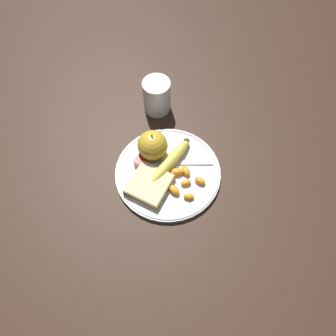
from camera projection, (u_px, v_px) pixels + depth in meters
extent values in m
plane|color=#332116|center=(168.00, 174.00, 0.86)|extent=(3.00, 3.00, 0.00)
cylinder|color=silver|center=(168.00, 173.00, 0.86)|extent=(0.28, 0.28, 0.01)
torus|color=silver|center=(168.00, 172.00, 0.85)|extent=(0.27, 0.27, 0.01)
cylinder|color=silver|center=(157.00, 96.00, 0.93)|extent=(0.08, 0.08, 0.10)
cylinder|color=#F4A81E|center=(157.00, 98.00, 0.94)|extent=(0.07, 0.07, 0.08)
sphere|color=gold|center=(153.00, 146.00, 0.85)|extent=(0.08, 0.08, 0.08)
cylinder|color=brown|center=(152.00, 136.00, 0.81)|extent=(0.00, 0.00, 0.01)
ellipsoid|color=#E0CC4C|center=(170.00, 161.00, 0.85)|extent=(0.17, 0.05, 0.03)
sphere|color=#473319|center=(187.00, 142.00, 0.88)|extent=(0.02, 0.02, 0.02)
cube|color=#AB8751|center=(149.00, 185.00, 0.82)|extent=(0.11, 0.10, 0.02)
cube|color=beige|center=(149.00, 185.00, 0.82)|extent=(0.10, 0.10, 0.02)
cube|color=silver|center=(187.00, 163.00, 0.86)|extent=(0.08, 0.12, 0.00)
cube|color=silver|center=(150.00, 163.00, 0.86)|extent=(0.05, 0.06, 0.00)
cube|color=silver|center=(142.00, 161.00, 0.86)|extent=(0.04, 0.03, 0.02)
cube|color=#B21E1E|center=(142.00, 159.00, 0.85)|extent=(0.04, 0.03, 0.00)
ellipsoid|color=orange|center=(186.00, 171.00, 0.85)|extent=(0.03, 0.04, 0.02)
ellipsoid|color=orange|center=(177.00, 172.00, 0.84)|extent=(0.04, 0.04, 0.02)
ellipsoid|color=orange|center=(186.00, 183.00, 0.83)|extent=(0.03, 0.03, 0.02)
ellipsoid|color=orange|center=(189.00, 196.00, 0.81)|extent=(0.03, 0.03, 0.02)
ellipsoid|color=orange|center=(200.00, 181.00, 0.83)|extent=(0.02, 0.03, 0.02)
ellipsoid|color=orange|center=(174.00, 190.00, 0.82)|extent=(0.03, 0.04, 0.02)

